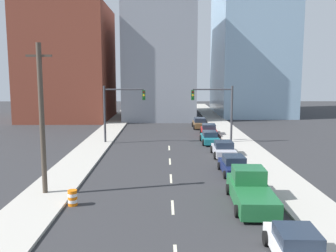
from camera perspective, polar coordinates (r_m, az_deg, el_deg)
The scene contains 20 objects.
sidewalk_left at distance 51.72m, azimuth -8.99°, elevation -0.71°, with size 3.35×88.78×0.17m.
sidewalk_right at distance 51.86m, azimuth 9.01°, elevation -0.69°, with size 3.35×88.78×0.17m.
lane_stripe_at_15m at distance 22.61m, azimuth 0.71°, elevation -12.26°, with size 0.16×2.40×0.01m, color beige.
lane_stripe_at_21m at distance 28.40m, azimuth 0.45°, elevation -8.00°, with size 0.16×2.40×0.01m, color beige.
lane_stripe_at_27m at distance 33.71m, azimuth 0.30°, elevation -5.42°, with size 0.16×2.40×0.01m, color beige.
lane_stripe_at_33m at distance 39.73m, azimuth 0.17°, elevation -3.36°, with size 0.16×2.40×0.01m, color beige.
building_brick_left at distance 67.06m, azimuth -14.91°, elevation 9.17°, with size 14.00×16.00×19.00m.
building_office_center at distance 69.06m, azimuth -1.29°, elevation 10.39°, with size 12.00×20.00×21.42m.
building_glass_right at distance 75.75m, azimuth 12.64°, elevation 16.75°, with size 13.00×20.00×39.18m.
traffic_signal_left at distance 42.15m, azimuth -7.90°, elevation 3.01°, with size 4.69×0.35×6.48m.
traffic_signal_right at distance 42.25m, azimuth 7.96°, elevation 3.02°, with size 4.69×0.35×6.48m.
utility_pole_left_mid at distance 24.95m, azimuth -18.67°, elevation 1.03°, with size 1.60×0.32×9.72m.
traffic_barrel at distance 23.43m, azimuth -14.34°, elevation -10.56°, with size 0.56×0.56×0.95m.
sedan_white at distance 17.38m, azimuth 19.03°, elevation -16.94°, with size 2.35×4.50×1.36m.
pickup_truck_green at distance 23.41m, azimuth 12.46°, elevation -9.56°, with size 2.66×6.35×2.07m.
sedan_navy at distance 29.99m, azimuth 10.00°, elevation -5.97°, with size 2.14×4.36×1.45m.
sedan_silver at distance 36.24m, azimuth 8.47°, elevation -3.51°, with size 2.22×4.54×1.42m.
sedan_teal at distance 42.56m, azimuth 6.40°, elevation -1.77°, with size 2.03×4.64×1.38m.
sedan_red at distance 47.99m, azimuth 6.23°, elevation -0.63°, with size 2.35×4.78×1.45m.
sedan_brown at distance 54.26m, azimuth 4.85°, elevation 0.41°, with size 2.07×4.39×1.50m.
Camera 1 is at (-0.46, -6.17, 7.84)m, focal length 40.00 mm.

